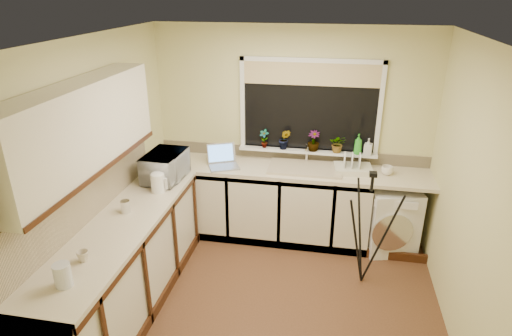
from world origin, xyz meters
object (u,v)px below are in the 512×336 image
object	(u,v)px
laptop	(223,160)
microwave	(165,166)
dish_rack	(353,169)
washing_machine	(390,218)
cup_back	(387,170)
tripod	(367,229)
cup_left	(83,256)
glass_jug	(63,275)
soap_bottle_green	(358,144)
soap_bottle_clear	(368,147)
plant_a	(264,139)
plant_d	(338,144)
plant_b	(285,139)
kettle	(158,183)
steel_jar	(125,207)
plant_c	(314,141)

from	to	relation	value
laptop	microwave	world-z (taller)	microwave
dish_rack	microwave	xyz separation A→B (m)	(-1.98, -0.57, 0.12)
washing_machine	microwave	world-z (taller)	microwave
microwave	cup_back	bearing A→B (deg)	-73.78
tripod	cup_left	bearing A→B (deg)	-139.18
glass_jug	soap_bottle_green	xyz separation A→B (m)	(2.05, 2.57, 0.18)
laptop	tripod	bearing A→B (deg)	-47.23
soap_bottle_clear	cup_left	size ratio (longest dim) A/B	2.12
washing_machine	cup_back	xyz separation A→B (m)	(-0.09, 0.04, 0.57)
cup_back	soap_bottle_green	bearing A→B (deg)	149.36
glass_jug	cup_back	world-z (taller)	glass_jug
plant_a	cup_back	xyz separation A→B (m)	(1.41, -0.21, -0.21)
soap_bottle_green	cup_left	distance (m)	3.10
plant_a	soap_bottle_green	distance (m)	1.08
plant_d	cup_left	distance (m)	2.96
plant_a	soap_bottle_clear	size ratio (longest dim) A/B	1.16
plant_b	kettle	bearing A→B (deg)	-137.40
soap_bottle_clear	dish_rack	bearing A→B (deg)	-131.38
tripod	soap_bottle_clear	distance (m)	1.07
plant_a	soap_bottle_clear	xyz separation A→B (m)	(1.20, -0.01, -0.02)
dish_rack	microwave	distance (m)	2.07
tripod	steel_jar	xyz separation A→B (m)	(-2.21, -0.59, 0.35)
dish_rack	soap_bottle_clear	size ratio (longest dim) A/B	2.15
kettle	dish_rack	size ratio (longest dim) A/B	0.45
plant_d	washing_machine	bearing A→B (deg)	-20.80
steel_jar	soap_bottle_green	xyz separation A→B (m)	(2.11, 1.52, 0.21)
tripod	soap_bottle_clear	bearing A→B (deg)	98.48
cup_left	microwave	bearing A→B (deg)	87.89
dish_rack	steel_jar	world-z (taller)	steel_jar
plant_a	soap_bottle_clear	distance (m)	1.20
tripod	soap_bottle_clear	size ratio (longest dim) A/B	6.42
soap_bottle_green	plant_a	bearing A→B (deg)	179.29
glass_jug	cup_back	distance (m)	3.36
cup_back	washing_machine	bearing A→B (deg)	-24.25
kettle	dish_rack	bearing A→B (deg)	24.25
laptop	plant_c	distance (m)	1.07
tripod	soap_bottle_green	distance (m)	1.09
laptop	kettle	bearing A→B (deg)	-145.53
plant_b	steel_jar	bearing A→B (deg)	-129.89
dish_rack	glass_jug	xyz separation A→B (m)	(-2.01, -2.40, 0.06)
laptop	tripod	world-z (taller)	tripod
steel_jar	plant_c	world-z (taller)	plant_c
plant_b	cup_back	bearing A→B (deg)	-9.54
laptop	plant_b	world-z (taller)	plant_b
washing_machine	glass_jug	world-z (taller)	glass_jug
laptop	tripod	distance (m)	1.79
laptop	microwave	size ratio (longest dim) A/B	0.81
kettle	plant_b	world-z (taller)	plant_b
steel_jar	plant_b	bearing A→B (deg)	50.11
steel_jar	plant_d	xyz separation A→B (m)	(1.88, 1.53, 0.20)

